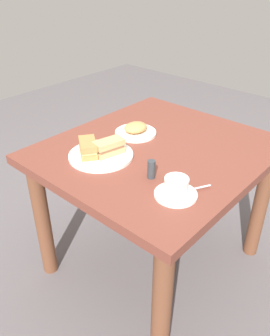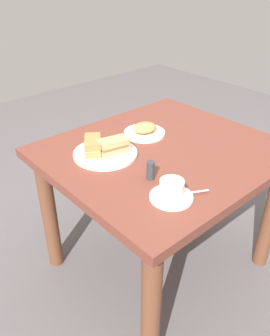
{
  "view_description": "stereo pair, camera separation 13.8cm",
  "coord_description": "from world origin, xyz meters",
  "px_view_note": "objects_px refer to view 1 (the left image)",
  "views": [
    {
      "loc": [
        1.12,
        0.86,
        1.46
      ],
      "look_at": [
        0.24,
        0.08,
        0.75
      ],
      "focal_mm": 37.14,
      "sensor_mm": 36.0,
      "label": 1
    },
    {
      "loc": [
        1.02,
        0.96,
        1.46
      ],
      "look_at": [
        0.24,
        0.08,
        0.75
      ],
      "focal_mm": 37.14,
      "sensor_mm": 36.0,
      "label": 2
    }
  ],
  "objects_px": {
    "dining_table": "(157,170)",
    "salt_shaker": "(151,169)",
    "sandwich_plate": "(101,155)",
    "coffee_saucer": "(176,194)",
    "side_plate": "(136,133)",
    "sandwich_front": "(109,147)",
    "sandwich_back": "(88,148)",
    "spoon": "(195,188)",
    "coffee_cup": "(176,185)"
  },
  "relations": [
    {
      "from": "coffee_cup",
      "to": "sandwich_plate",
      "type": "bearing_deg",
      "value": -92.29
    },
    {
      "from": "coffee_saucer",
      "to": "coffee_cup",
      "type": "relative_size",
      "value": 1.46
    },
    {
      "from": "dining_table",
      "to": "sandwich_plate",
      "type": "height_order",
      "value": "sandwich_plate"
    },
    {
      "from": "spoon",
      "to": "side_plate",
      "type": "distance_m",
      "value": 0.54
    },
    {
      "from": "side_plate",
      "to": "sandwich_plate",
      "type": "bearing_deg",
      "value": 8.13
    },
    {
      "from": "sandwich_back",
      "to": "side_plate",
      "type": "xyz_separation_m",
      "value": [
        -0.31,
        0.0,
        -0.04
      ]
    },
    {
      "from": "coffee_saucer",
      "to": "spoon",
      "type": "bearing_deg",
      "value": 152.19
    },
    {
      "from": "sandwich_plate",
      "to": "sandwich_front",
      "type": "distance_m",
      "value": 0.05
    },
    {
      "from": "coffee_cup",
      "to": "side_plate",
      "type": "xyz_separation_m",
      "value": [
        -0.29,
        -0.45,
        -0.04
      ]
    },
    {
      "from": "coffee_saucer",
      "to": "dining_table",
      "type": "bearing_deg",
      "value": -131.3
    },
    {
      "from": "side_plate",
      "to": "salt_shaker",
      "type": "height_order",
      "value": "salt_shaker"
    },
    {
      "from": "dining_table",
      "to": "salt_shaker",
      "type": "height_order",
      "value": "salt_shaker"
    },
    {
      "from": "spoon",
      "to": "salt_shaker",
      "type": "relative_size",
      "value": 1.22
    },
    {
      "from": "sandwich_front",
      "to": "salt_shaker",
      "type": "bearing_deg",
      "value": 87.7
    },
    {
      "from": "coffee_cup",
      "to": "salt_shaker",
      "type": "bearing_deg",
      "value": -102.84
    },
    {
      "from": "sandwich_plate",
      "to": "sandwich_front",
      "type": "xyz_separation_m",
      "value": [
        -0.03,
        0.03,
        0.04
      ]
    },
    {
      "from": "dining_table",
      "to": "sandwich_front",
      "type": "height_order",
      "value": "sandwich_front"
    },
    {
      "from": "spoon",
      "to": "side_plate",
      "type": "bearing_deg",
      "value": -114.0
    },
    {
      "from": "dining_table",
      "to": "coffee_cup",
      "type": "bearing_deg",
      "value": 48.77
    },
    {
      "from": "sandwich_front",
      "to": "coffee_saucer",
      "type": "relative_size",
      "value": 0.89
    },
    {
      "from": "sandwich_front",
      "to": "sandwich_plate",
      "type": "bearing_deg",
      "value": -44.17
    },
    {
      "from": "sandwich_plate",
      "to": "coffee_cup",
      "type": "relative_size",
      "value": 2.59
    },
    {
      "from": "dining_table",
      "to": "spoon",
      "type": "relative_size",
      "value": 10.9
    },
    {
      "from": "sandwich_plate",
      "to": "coffee_saucer",
      "type": "relative_size",
      "value": 1.78
    },
    {
      "from": "sandwich_front",
      "to": "coffee_cup",
      "type": "xyz_separation_m",
      "value": [
        0.04,
        0.39,
        -0.0
      ]
    },
    {
      "from": "coffee_cup",
      "to": "coffee_saucer",
      "type": "bearing_deg",
      "value": 32.33
    },
    {
      "from": "coffee_cup",
      "to": "side_plate",
      "type": "height_order",
      "value": "coffee_cup"
    },
    {
      "from": "coffee_cup",
      "to": "dining_table",
      "type": "bearing_deg",
      "value": -131.23
    },
    {
      "from": "sandwich_plate",
      "to": "side_plate",
      "type": "xyz_separation_m",
      "value": [
        -0.27,
        -0.04,
        0.0
      ]
    },
    {
      "from": "dining_table",
      "to": "sandwich_front",
      "type": "distance_m",
      "value": 0.29
    },
    {
      "from": "sandwich_plate",
      "to": "spoon",
      "type": "relative_size",
      "value": 3.06
    },
    {
      "from": "side_plate",
      "to": "salt_shaker",
      "type": "xyz_separation_m",
      "value": [
        0.25,
        0.31,
        0.03
      ]
    },
    {
      "from": "sandwich_plate",
      "to": "coffee_saucer",
      "type": "height_order",
      "value": "sandwich_plate"
    },
    {
      "from": "sandwich_plate",
      "to": "sandwich_back",
      "type": "xyz_separation_m",
      "value": [
        0.04,
        -0.04,
        0.04
      ]
    },
    {
      "from": "dining_table",
      "to": "side_plate",
      "type": "height_order",
      "value": "side_plate"
    },
    {
      "from": "side_plate",
      "to": "spoon",
      "type": "bearing_deg",
      "value": 66.0
    },
    {
      "from": "sandwich_plate",
      "to": "sandwich_front",
      "type": "bearing_deg",
      "value": 135.83
    },
    {
      "from": "sandwich_plate",
      "to": "coffee_saucer",
      "type": "xyz_separation_m",
      "value": [
        0.02,
        0.42,
        -0.0
      ]
    },
    {
      "from": "sandwich_back",
      "to": "spoon",
      "type": "xyz_separation_m",
      "value": [
        -0.09,
        0.49,
        -0.03
      ]
    },
    {
      "from": "sandwich_front",
      "to": "salt_shaker",
      "type": "relative_size",
      "value": 1.85
    },
    {
      "from": "sandwich_plate",
      "to": "spoon",
      "type": "height_order",
      "value": "spoon"
    },
    {
      "from": "dining_table",
      "to": "salt_shaker",
      "type": "xyz_separation_m",
      "value": [
        0.22,
        0.14,
        0.16
      ]
    },
    {
      "from": "sandwich_plate",
      "to": "spoon",
      "type": "distance_m",
      "value": 0.46
    },
    {
      "from": "side_plate",
      "to": "salt_shaker",
      "type": "distance_m",
      "value": 0.4
    },
    {
      "from": "sandwich_back",
      "to": "sandwich_plate",
      "type": "bearing_deg",
      "value": 132.06
    },
    {
      "from": "spoon",
      "to": "coffee_cup",
      "type": "bearing_deg",
      "value": -28.85
    },
    {
      "from": "salt_shaker",
      "to": "sandwich_front",
      "type": "bearing_deg",
      "value": -92.3
    },
    {
      "from": "sandwich_plate",
      "to": "sandwich_back",
      "type": "height_order",
      "value": "sandwich_back"
    },
    {
      "from": "coffee_saucer",
      "to": "coffee_cup",
      "type": "xyz_separation_m",
      "value": [
        -0.0,
        -0.0,
        0.04
      ]
    },
    {
      "from": "sandwich_back",
      "to": "coffee_cup",
      "type": "height_order",
      "value": "sandwich_back"
    }
  ]
}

